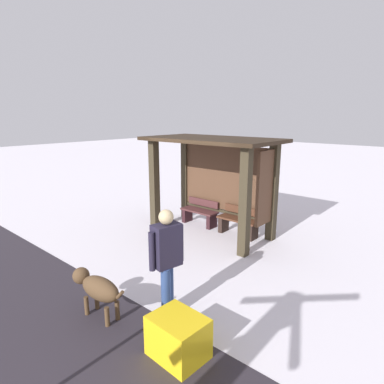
{
  "coord_description": "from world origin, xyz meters",
  "views": [
    {
      "loc": [
        4.96,
        -6.48,
        3.05
      ],
      "look_at": [
        -0.31,
        -0.37,
        1.14
      ],
      "focal_mm": 30.43,
      "sensor_mm": 36.0,
      "label": 1
    }
  ],
  "objects_px": {
    "bench_center_inside": "(238,223)",
    "person_walking": "(167,255)",
    "dog": "(97,287)",
    "grit_bin": "(178,337)",
    "bench_left_inside": "(200,213)",
    "bus_shelter": "(218,167)"
  },
  "relations": [
    {
      "from": "bench_center_inside",
      "to": "person_walking",
      "type": "distance_m",
      "value": 3.86
    },
    {
      "from": "dog",
      "to": "grit_bin",
      "type": "bearing_deg",
      "value": 6.12
    },
    {
      "from": "bench_left_inside",
      "to": "person_walking",
      "type": "relative_size",
      "value": 0.64
    },
    {
      "from": "grit_bin",
      "to": "bench_left_inside",
      "type": "bearing_deg",
      "value": 126.4
    },
    {
      "from": "bench_left_inside",
      "to": "dog",
      "type": "distance_m",
      "value": 4.65
    },
    {
      "from": "bench_center_inside",
      "to": "person_walking",
      "type": "relative_size",
      "value": 0.64
    },
    {
      "from": "bus_shelter",
      "to": "dog",
      "type": "height_order",
      "value": "bus_shelter"
    },
    {
      "from": "bench_center_inside",
      "to": "grit_bin",
      "type": "xyz_separation_m",
      "value": [
        1.81,
        -4.21,
        -0.06
      ]
    },
    {
      "from": "bus_shelter",
      "to": "bench_center_inside",
      "type": "distance_m",
      "value": 1.52
    },
    {
      "from": "bench_left_inside",
      "to": "bench_center_inside",
      "type": "relative_size",
      "value": 1.0
    },
    {
      "from": "person_walking",
      "to": "bench_left_inside",
      "type": "bearing_deg",
      "value": 122.83
    },
    {
      "from": "person_walking",
      "to": "dog",
      "type": "height_order",
      "value": "person_walking"
    },
    {
      "from": "grit_bin",
      "to": "bus_shelter",
      "type": "bearing_deg",
      "value": 120.3
    },
    {
      "from": "bench_left_inside",
      "to": "bench_center_inside",
      "type": "distance_m",
      "value": 1.3
    },
    {
      "from": "bench_center_inside",
      "to": "bus_shelter",
      "type": "bearing_deg",
      "value": -162.52
    },
    {
      "from": "bench_center_inside",
      "to": "person_walking",
      "type": "height_order",
      "value": "person_walking"
    },
    {
      "from": "dog",
      "to": "grit_bin",
      "type": "xyz_separation_m",
      "value": [
        1.54,
        0.17,
        -0.2
      ]
    },
    {
      "from": "bus_shelter",
      "to": "grit_bin",
      "type": "height_order",
      "value": "bus_shelter"
    },
    {
      "from": "bus_shelter",
      "to": "bench_left_inside",
      "type": "distance_m",
      "value": 1.62
    },
    {
      "from": "bench_left_inside",
      "to": "dog",
      "type": "xyz_separation_m",
      "value": [
        1.56,
        -4.38,
        0.15
      ]
    },
    {
      "from": "bench_center_inside",
      "to": "dog",
      "type": "xyz_separation_m",
      "value": [
        0.27,
        -4.38,
        0.14
      ]
    },
    {
      "from": "bench_left_inside",
      "to": "grit_bin",
      "type": "xyz_separation_m",
      "value": [
        3.11,
        -4.22,
        -0.05
      ]
    }
  ]
}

